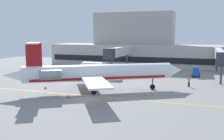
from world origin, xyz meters
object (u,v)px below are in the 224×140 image
Objects in this scene: baggage_tug at (90,77)px; fuel_tank at (94,66)px; regional_jet at (96,73)px; marshaller at (189,82)px; pushback_tractor at (196,72)px; belt_loader at (91,73)px.

baggage_tug is 15.51m from fuel_tank.
baggage_tug is at bearing -69.94° from fuel_tank.
baggage_tug is at bearing 120.54° from regional_jet.
regional_jet is 17.86m from marshaller.
pushback_tractor reaches higher than marshaller.
belt_loader is at bearing -158.26° from pushback_tractor.
fuel_tank is (-26.10, 0.82, 0.31)m from pushback_tractor.
belt_loader is 0.38× the size of fuel_tank.
baggage_tug is at bearing -68.13° from belt_loader.
belt_loader is (-7.10, 13.54, -2.32)m from regional_jet.
belt_loader is 22.08m from marshaller.
fuel_tank is at bearing 151.84° from marshaller.
pushback_tractor is at bearing 85.97° from marshaller.
fuel_tank is 4.13× the size of marshaller.
regional_jet reaches higher than fuel_tank.
baggage_tug is 0.44× the size of fuel_tank.
marshaller is at bearing -94.03° from pushback_tractor.
regional_jet is 15.46m from belt_loader.
regional_jet is 25.74m from fuel_tank.
baggage_tug is at bearing -146.53° from pushback_tractor.
fuel_tank is at bearing 109.18° from belt_loader.
fuel_tank is at bearing 114.23° from regional_jet.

